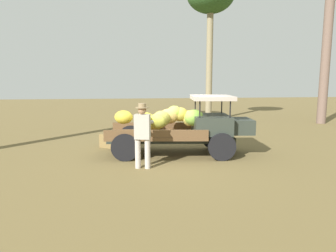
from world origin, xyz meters
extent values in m
plane|color=brown|center=(0.00, 0.00, 0.00)|extent=(60.00, 60.00, 0.00)
cube|color=#2E352D|center=(-0.18, 0.07, 0.45)|extent=(4.02, 0.90, 0.16)
cylinder|color=black|center=(1.35, 0.70, 0.40)|extent=(0.82, 0.23, 0.81)
cylinder|color=black|center=(1.17, -0.89, 0.40)|extent=(0.82, 0.23, 0.81)
cylinder|color=black|center=(-1.43, 1.02, 0.40)|extent=(0.82, 0.23, 0.81)
cylinder|color=black|center=(-1.62, -0.57, 0.40)|extent=(0.82, 0.23, 0.81)
cube|color=brown|center=(-0.63, 0.12, 0.63)|extent=(3.18, 2.05, 0.10)
cube|color=brown|center=(-0.54, 0.92, 0.79)|extent=(2.99, 0.43, 0.22)
cube|color=brown|center=(-0.72, -0.67, 0.79)|extent=(2.99, 0.43, 0.22)
cube|color=#2E352D|center=(1.06, -0.07, 0.96)|extent=(1.27, 1.64, 0.55)
cube|color=#2E352D|center=(1.95, -0.18, 0.90)|extent=(0.82, 1.14, 0.44)
cylinder|color=black|center=(1.57, 0.52, 1.51)|extent=(0.04, 0.04, 0.55)
cylinder|color=black|center=(1.42, -0.76, 1.51)|extent=(0.04, 0.04, 0.55)
cylinder|color=black|center=(0.70, 0.62, 1.51)|extent=(0.04, 0.04, 0.55)
cylinder|color=black|center=(0.55, -0.66, 1.51)|extent=(0.04, 0.04, 0.55)
cube|color=#B2A296|center=(1.06, -0.07, 1.78)|extent=(1.39, 1.65, 0.12)
ellipsoid|color=#AAC445|center=(-0.03, 0.35, 1.31)|extent=(0.72, 0.75, 0.55)
ellipsoid|color=gold|center=(-0.64, -0.24, 1.10)|extent=(0.73, 0.72, 0.57)
ellipsoid|color=tan|center=(-0.23, 0.24, 1.19)|extent=(0.70, 0.54, 0.52)
ellipsoid|color=gold|center=(-1.64, -0.25, 1.24)|extent=(0.70, 0.67, 0.42)
ellipsoid|color=gold|center=(-0.97, 0.33, 1.06)|extent=(0.67, 0.50, 0.53)
ellipsoid|color=#BFB14E|center=(0.44, 0.30, 1.11)|extent=(0.61, 0.69, 0.61)
ellipsoid|color=gold|center=(-0.71, 0.22, 0.89)|extent=(0.49, 0.56, 0.51)
ellipsoid|color=gold|center=(0.16, 0.36, 1.23)|extent=(0.69, 0.66, 0.51)
ellipsoid|color=#BBB44A|center=(-0.50, 0.01, 1.14)|extent=(0.78, 0.74, 0.54)
ellipsoid|color=yellow|center=(-1.08, -0.39, 1.15)|extent=(0.65, 0.68, 0.54)
ellipsoid|color=#88BE42|center=(0.52, -0.02, 1.17)|extent=(0.73, 0.76, 0.67)
ellipsoid|color=gold|center=(-0.78, 0.61, 0.97)|extent=(0.75, 0.75, 0.56)
cylinder|color=#BBB0A7|center=(-1.27, -1.34, 0.40)|extent=(0.15, 0.15, 0.80)
cylinder|color=#BBB0A7|center=(-1.02, -1.40, 0.40)|extent=(0.15, 0.15, 0.80)
cube|color=#B0A99B|center=(-1.15, -1.37, 1.12)|extent=(0.45, 0.33, 0.64)
cylinder|color=#B0A99B|center=(-1.22, -1.25, 1.22)|extent=(0.25, 0.41, 0.10)
cylinder|color=#B0A99B|center=(-1.02, -1.30, 1.22)|extent=(0.38, 0.32, 0.10)
sphere|color=#A57B58|center=(-1.15, -1.37, 1.55)|extent=(0.22, 0.22, 0.22)
cylinder|color=#8C7551|center=(-1.15, -1.37, 1.62)|extent=(0.34, 0.34, 0.02)
cylinder|color=#8C7551|center=(-1.15, -1.37, 1.68)|extent=(0.20, 0.20, 0.10)
cube|color=olive|center=(-2.15, 1.47, 0.23)|extent=(0.75, 0.77, 0.47)
cylinder|color=brown|center=(8.85, 5.91, 5.30)|extent=(0.47, 0.47, 10.59)
cylinder|color=#877A5A|center=(3.06, 7.71, 3.22)|extent=(0.35, 0.35, 6.45)
camera|label=1|loc=(-1.51, -9.23, 2.32)|focal=32.61mm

